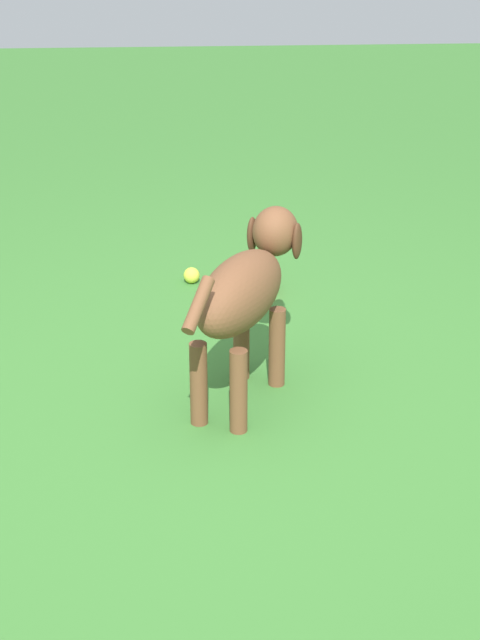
# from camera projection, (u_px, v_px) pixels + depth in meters

# --- Properties ---
(ground) EXTENTS (14.00, 14.00, 0.00)m
(ground) POSITION_uv_depth(u_px,v_px,m) (200.00, 439.00, 3.05)
(ground) COLOR #38722D
(dog) EXTENTS (0.43, 0.76, 0.56)m
(dog) POSITION_uv_depth(u_px,v_px,m) (246.00, 290.00, 3.15)
(dog) COLOR brown
(dog) RESTS_ON ground
(tennis_ball_0) EXTENTS (0.07, 0.07, 0.07)m
(tennis_ball_0) POSITION_uv_depth(u_px,v_px,m) (191.00, 275.00, 4.16)
(tennis_ball_0) COLOR #C8D33B
(tennis_ball_0) RESTS_ON ground
(water_bowl) EXTENTS (0.22, 0.22, 0.06)m
(water_bowl) POSITION_uv_depth(u_px,v_px,m) (248.00, 284.00, 4.09)
(water_bowl) COLOR red
(water_bowl) RESTS_ON ground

